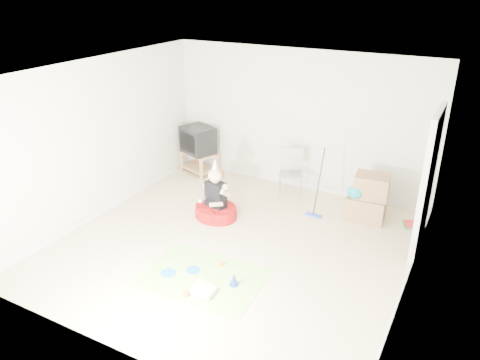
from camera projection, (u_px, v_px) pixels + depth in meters
The scene contains 16 objects.
ground at pixel (233, 245), 7.10m from camera, with size 5.00×5.00×0.00m, color beige.
doorway_recess at pixel (428, 187), 6.57m from camera, with size 0.02×0.90×2.05m, color black.
tv_stand at pixel (199, 161), 9.57m from camera, with size 0.84×0.67×0.45m.
crt_tv at pixel (198, 140), 9.39m from camera, with size 0.62×0.51×0.53m, color black.
folding_chair at pixel (291, 175), 8.44m from camera, with size 0.53×0.52×0.93m.
cardboard_boxes at pixel (368, 198), 7.71m from camera, with size 0.67×0.54×0.79m.
floor_mop at pixel (314, 202), 7.84m from camera, with size 0.28×0.38×1.13m.
book_pile at pixel (411, 224), 7.62m from camera, with size 0.28×0.31×0.06m.
seated_woman at pixel (216, 205), 7.81m from camera, with size 0.87×0.87×1.07m.
party_mat at pixel (203, 277), 6.33m from camera, with size 1.62×1.17×0.01m, color #E63092.
birthday_cake at pixel (203, 291), 5.99m from camera, with size 0.30×0.24×0.14m.
blue_plate_near at pixel (193, 270), 6.47m from camera, with size 0.20×0.20×0.01m, color #1662B5.
blue_plate_far at pixel (168, 273), 6.40m from camera, with size 0.21×0.21×0.01m, color #1662B5.
orange_cup_near at pixel (220, 264), 6.55m from camera, with size 0.06×0.06×0.07m, color orange.
orange_cup_far at pixel (186, 293), 5.93m from camera, with size 0.08×0.08×0.09m, color orange.
blue_party_hat at pixel (234, 279), 6.13m from camera, with size 0.12×0.12×0.18m, color #1937B4.
Camera 1 is at (2.98, -5.32, 3.75)m, focal length 35.00 mm.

